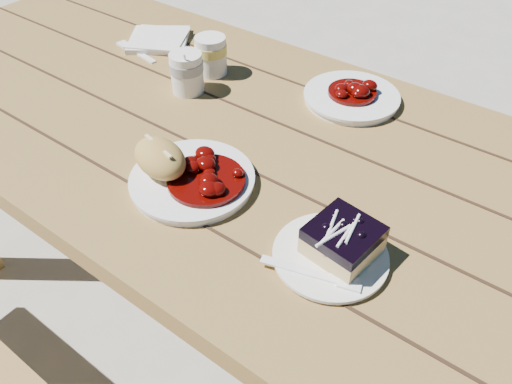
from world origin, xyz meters
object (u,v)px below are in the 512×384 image
Objects in this scene: coffee_cup at (187,73)px; second_cup at (211,55)px; main_plate at (192,180)px; bread_roll at (160,158)px; second_plate at (351,98)px; picnic_table at (247,195)px; blueberry_cake at (343,239)px; dessert_plate at (330,256)px.

second_cup is at bearing 96.08° from coffee_cup.
main_plate is 1.86× the size of bread_roll.
main_plate is 1.07× the size of second_plate.
coffee_cup is 0.44× the size of second_plate.
second_plate is at bearing 67.24° from picnic_table.
bread_roll is 1.10× the size of blueberry_cake.
second_plate reaches higher than dessert_plate.
blueberry_cake is 0.52× the size of second_plate.
blueberry_cake is (0.01, 0.01, 0.03)m from dessert_plate.
coffee_cup is 0.37m from second_plate.
picnic_table is 22.00× the size of coffee_cup.
picnic_table is 0.32m from second_plate.
main_plate is at bearing 19.98° from bread_roll.
second_cup is (-0.24, 0.33, 0.04)m from main_plate.
coffee_cup is at bearing 133.49° from main_plate.
coffee_cup reaches higher than blueberry_cake.
blueberry_cake is at bearing 2.06° from main_plate.
blueberry_cake reaches higher than main_plate.
main_plate is at bearing -170.90° from blueberry_cake.
coffee_cup is (-0.52, 0.24, 0.04)m from dessert_plate.
second_plate is 2.28× the size of second_cup.
second_plate is (0.32, 0.18, -0.04)m from coffee_cup.
coffee_cup reaches higher than picnic_table.
picnic_table is at bearing 92.99° from main_plate.
blueberry_cake is at bearing 4.96° from bread_roll.
coffee_cup is at bearing 154.88° from dessert_plate.
second_cup is (-0.01, 0.10, 0.00)m from coffee_cup.
main_plate is at bearing 179.18° from dessert_plate.
coffee_cup reaches higher than second_plate.
second_cup is (-0.54, 0.32, 0.01)m from blueberry_cake.
main_plate reaches higher than picnic_table.
blueberry_cake is at bearing -63.55° from second_plate.
blueberry_cake is 0.46m from second_plate.
dessert_plate is at bearing -32.69° from second_cup.
picnic_table is 0.39m from dessert_plate.
bread_roll is at bearing -177.38° from dessert_plate.
dessert_plate is at bearing -0.82° from main_plate.
blueberry_cake is 1.19× the size of coffee_cup.
main_plate is at bearing -102.77° from second_plate.
bread_roll is 0.47m from second_plate.
main_plate is 0.41m from second_cup.
picnic_table is at bearing 159.43° from blueberry_cake.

